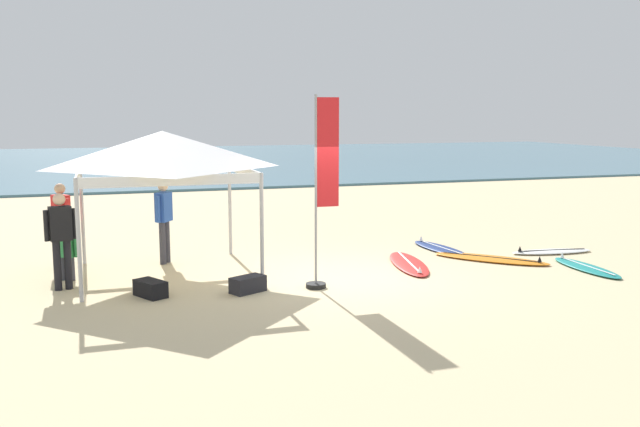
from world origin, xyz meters
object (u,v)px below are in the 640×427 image
object	(u,v)px
surfboard_red	(409,264)
person_red	(62,220)
surfboard_orange	(491,259)
person_green	(66,246)
gear_bag_by_pole	(248,284)
person_black	(61,234)
surfboard_teal	(586,267)
surfboard_navy	(440,248)
surfboard_white	(551,251)
banner_flag	(322,200)
canopy_tent	(163,150)
gear_bag_near_tent	(150,289)
person_blue	(164,216)

from	to	relation	value
surfboard_red	person_red	world-z (taller)	person_red
surfboard_orange	person_green	distance (m)	8.52
gear_bag_by_pole	person_black	bearing A→B (deg)	158.80
person_black	surfboard_teal	bearing A→B (deg)	-8.80
surfboard_navy	person_red	size ratio (longest dim) A/B	1.22
surfboard_orange	person_black	bearing A→B (deg)	178.58
surfboard_white	person_green	size ratio (longest dim) A/B	1.61
gear_bag_by_pole	surfboard_navy	bearing A→B (deg)	24.88
surfboard_orange	surfboard_red	bearing A→B (deg)	176.87
surfboard_white	person_red	distance (m)	10.43
surfboard_teal	banner_flag	size ratio (longest dim) A/B	0.58
surfboard_navy	surfboard_teal	bearing A→B (deg)	-54.87
person_black	banner_flag	distance (m)	4.59
canopy_tent	person_green	bearing A→B (deg)	176.45
canopy_tent	surfboard_teal	bearing A→B (deg)	-14.83
surfboard_teal	surfboard_white	xyz separation A→B (m)	(0.34, 1.55, 0.00)
surfboard_navy	gear_bag_by_pole	xyz separation A→B (m)	(-4.94, -2.29, 0.10)
surfboard_teal	surfboard_white	world-z (taller)	same
canopy_tent	person_black	world-z (taller)	canopy_tent
surfboard_orange	gear_bag_near_tent	size ratio (longest dim) A/B	3.72
canopy_tent	person_black	distance (m)	2.39
surfboard_navy	person_green	distance (m)	7.98
gear_bag_near_tent	gear_bag_by_pole	world-z (taller)	same
surfboard_orange	canopy_tent	bearing A→B (deg)	173.09
surfboard_navy	surfboard_teal	world-z (taller)	same
canopy_tent	surfboard_white	bearing A→B (deg)	-3.87
surfboard_orange	surfboard_red	world-z (taller)	same
surfboard_teal	surfboard_red	bearing A→B (deg)	156.26
surfboard_red	surfboard_white	bearing A→B (deg)	2.26
person_black	banner_flag	world-z (taller)	banner_flag
surfboard_orange	person_green	bearing A→B (deg)	173.81
person_black	canopy_tent	bearing A→B (deg)	17.90
person_black	surfboard_red	bearing A→B (deg)	-0.94
canopy_tent	person_black	xyz separation A→B (m)	(-1.84, -0.59, -1.40)
person_red	person_green	size ratio (longest dim) A/B	1.43
canopy_tent	surfboard_navy	world-z (taller)	canopy_tent
person_blue	person_green	world-z (taller)	person_blue
surfboard_orange	gear_bag_near_tent	bearing A→B (deg)	-174.01
canopy_tent	person_green	distance (m)	2.50
surfboard_white	person_red	size ratio (longest dim) A/B	1.13
canopy_tent	person_black	bearing A→B (deg)	-162.10
banner_flag	gear_bag_near_tent	size ratio (longest dim) A/B	5.67
person_blue	gear_bag_by_pole	bearing A→B (deg)	-67.93
person_green	person_blue	bearing A→B (deg)	26.40
surfboard_navy	gear_bag_by_pole	size ratio (longest dim) A/B	3.46
surfboard_navy	person_green	world-z (taller)	person_green
person_blue	person_black	size ratio (longest dim) A/B	1.00
person_blue	person_black	distance (m)	2.51
surfboard_navy	person_green	xyz separation A→B (m)	(-7.95, -0.40, 0.62)
canopy_tent	gear_bag_by_pole	bearing A→B (deg)	-55.82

